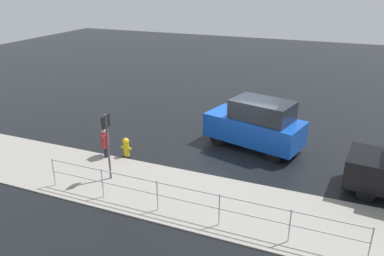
% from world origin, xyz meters
% --- Properties ---
extents(ground_plane, '(60.00, 60.00, 0.00)m').
position_xyz_m(ground_plane, '(0.00, 0.00, 0.00)').
color(ground_plane, black).
extents(kerb_strip, '(24.00, 3.20, 0.04)m').
position_xyz_m(kerb_strip, '(0.00, 4.20, 0.02)').
color(kerb_strip, gray).
rests_on(kerb_strip, ground).
extents(moving_hatchback, '(4.20, 2.64, 2.06)m').
position_xyz_m(moving_hatchback, '(-0.56, -0.38, 1.03)').
color(moving_hatchback, blue).
rests_on(moving_hatchback, ground).
extents(fire_hydrant, '(0.42, 0.31, 0.80)m').
position_xyz_m(fire_hydrant, '(3.88, 2.41, 0.40)').
color(fire_hydrant, gold).
rests_on(fire_hydrant, ground).
extents(pedestrian, '(0.36, 0.53, 1.22)m').
position_xyz_m(pedestrian, '(4.60, 2.72, 0.68)').
color(pedestrian, '#B2262D').
rests_on(pedestrian, ground).
extents(metal_railing, '(9.69, 0.04, 1.05)m').
position_xyz_m(metal_railing, '(0.12, 5.22, 0.72)').
color(metal_railing, '#B7BABF').
rests_on(metal_railing, ground).
extents(sign_post, '(0.07, 0.44, 2.40)m').
position_xyz_m(sign_post, '(3.47, 4.12, 1.58)').
color(sign_post, '#4C4C51').
rests_on(sign_post, ground).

